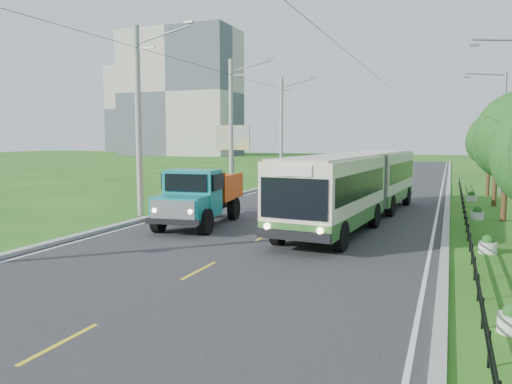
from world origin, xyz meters
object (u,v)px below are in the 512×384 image
Objects in this scene: pole_far at (282,128)px; planter_far at (471,197)px; pole_mid at (232,126)px; streetlight_far at (501,128)px; tree_fifth at (498,143)px; billboard_left at (233,142)px; tree_back at (490,145)px; dump_truck at (200,193)px; planter_mid at (477,214)px; planter_near at (488,245)px; bus at (357,182)px; tree_fourth at (508,150)px; pole_near at (139,120)px.

pole_far reaches higher than planter_far.
streetlight_far is (18.90, 7.00, -0.19)m from pole_mid.
tree_fifth reaches higher than billboard_left.
dump_truck is at bearing -126.16° from tree_back.
dump_truck is (-12.44, -6.61, 1.25)m from planter_mid.
planter_far is 18.56m from billboard_left.
planter_near is 8.01m from bus.
pole_mid is 1.72× the size of tree_fifth.
planter_far is at bearing 124.05° from tree_fifth.
tree_fourth is at bearing -90.00° from tree_back.
billboard_left is at bearing 94.72° from pole_near.
planter_far is at bearing 99.08° from tree_fourth.
pole_mid is at bearing -164.16° from tree_back.
pole_near is at bearing -85.28° from billboard_left.
planter_near is 16.00m from planter_far.
planter_far is at bearing -106.88° from tree_back.
tree_back is 20.46m from planter_near.
planter_near is (16.86, -27.00, -4.81)m from pole_far.
bus is at bearing -114.93° from streetlight_far.
planter_near is (-1.26, -14.14, -3.57)m from tree_fifth.
pole_near is 14.93× the size of planter_mid.
bus is (-5.69, -2.63, 1.71)m from planter_mid.
pole_near is 0.58× the size of bus.
streetlight_far reaches higher than tree_fifth.
pole_near is at bearing -148.41° from tree_fifth.
billboard_left is 0.30× the size of bus.
planter_mid is (16.86, -7.00, -4.81)m from pole_mid.
billboard_left is at bearing 112.42° from pole_mid.
planter_mid is at bearing 90.00° from planter_near.
pole_mid reaches higher than tree_fourth.
planter_far is at bearing 37.63° from pole_near.
dump_truck is at bearing -144.71° from bus.
billboard_left is (-19.36, 3.86, 0.01)m from tree_fifth.
pole_near reaches higher than planter_mid.
billboard_left is 17.81m from bus.
planter_far is (0.00, 16.00, 0.00)m from planter_near.
dump_truck is (-6.76, -3.98, -0.46)m from bus.
tree_fourth is 0.98× the size of tree_back.
streetlight_far reaches higher than planter_near.
pole_far is at bearing 82.17° from billboard_left.
tree_back is 8.21× the size of planter_mid.
streetlight_far is 0.52× the size of bus.
pole_near is 1.85× the size of tree_fourth.
pole_mid is at bearing -67.58° from billboard_left.
tree_fourth is at bearing -93.25° from streetlight_far.
pole_mid is 15.07m from bus.
tree_fifth is at bearing -55.95° from planter_far.
planter_near is 1.00× the size of planter_mid.
tree_back is (18.12, -6.86, -1.44)m from pole_far.
dump_truck is (4.42, -1.61, -3.56)m from pole_near.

